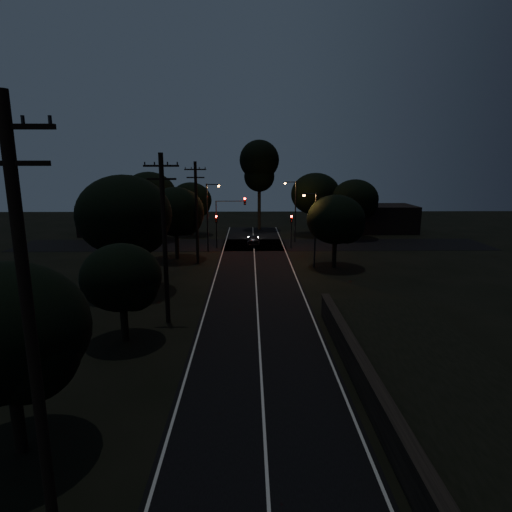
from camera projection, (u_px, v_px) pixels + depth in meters
name	position (u px, v px, depth m)	size (l,w,h in m)	color
ground	(268.00, 488.00, 13.97)	(160.00, 160.00, 0.00)	black
road_surface	(255.00, 265.00, 44.35)	(60.00, 70.00, 0.03)	black
retaining_wall	(460.00, 416.00, 16.89)	(6.93, 26.00, 1.60)	black
utility_pole_near	(31.00, 335.00, 10.58)	(2.20, 0.30, 12.00)	black
utility_pole_mid	(164.00, 237.00, 27.29)	(2.20, 0.30, 11.00)	black
utility_pole_far	(197.00, 211.00, 43.94)	(2.20, 0.30, 10.50)	black
tree_left_a	(10.00, 335.00, 14.68)	(5.64, 5.64, 7.13)	black
tree_left_b	(124.00, 279.00, 24.65)	(4.63, 4.63, 5.88)	black
tree_left_c	(127.00, 217.00, 33.82)	(7.51, 7.51, 9.49)	black
tree_left_d	(177.00, 213.00, 45.82)	(6.19, 6.19, 7.85)	black
tree_far_nw	(192.00, 201.00, 61.48)	(6.01, 6.01, 7.61)	black
tree_far_w	(151.00, 196.00, 57.25)	(7.20, 7.20, 9.18)	black
tree_far_ne	(317.00, 195.00, 61.55)	(7.07, 7.07, 8.94)	black
tree_far_e	(357.00, 200.00, 58.82)	(6.41, 6.41, 8.13)	black
tree_right_a	(338.00, 221.00, 42.26)	(5.75, 5.75, 7.31)	black
tall_pine	(259.00, 165.00, 65.56)	(6.06, 6.06, 13.77)	black
building_left	(120.00, 218.00, 63.96)	(10.00, 8.00, 4.40)	black
building_right	(383.00, 218.00, 65.60)	(9.00, 7.00, 4.00)	black
signal_left	(216.00, 225.00, 52.34)	(0.28, 0.35, 4.10)	black
signal_right	(291.00, 225.00, 52.48)	(0.28, 0.35, 4.10)	black
signal_mast	(230.00, 213.00, 52.04)	(3.70, 0.35, 6.25)	black
streetlight_a	(209.00, 213.00, 50.00)	(1.66, 0.26, 8.00)	black
streetlight_b	(294.00, 207.00, 56.02)	(1.66, 0.26, 8.00)	black
streetlight_c	(314.00, 225.00, 42.42)	(1.46, 0.26, 7.50)	black
car	(253.00, 240.00, 54.50)	(1.63, 4.05, 1.38)	black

